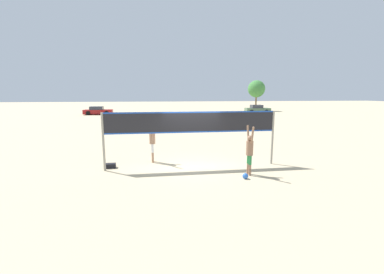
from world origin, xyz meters
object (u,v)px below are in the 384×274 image
object	(u,v)px
volleyball_net	(192,126)
parked_car_near	(257,109)
player_blocker	(152,138)
gear_bag	(111,166)
player_spiker	(250,150)
parked_car_mid	(98,111)
volleyball	(245,176)
tree_left_cluster	(256,89)

from	to	relation	value
volleyball_net	parked_car_near	xyz separation A→B (m)	(15.76, 30.48, -1.21)
player_blocker	gear_bag	size ratio (longest dim) A/B	5.06
volleyball_net	gear_bag	xyz separation A→B (m)	(-3.59, 0.39, -1.75)
player_spiker	parked_car_mid	distance (m)	35.08
volleyball	tree_left_cluster	distance (m)	42.05
player_blocker	volleyball	bearing A→B (deg)	49.41
player_blocker	parked_car_mid	world-z (taller)	player_blocker
player_blocker	parked_car_mid	bearing A→B (deg)	-164.09
volleyball_net	player_blocker	world-z (taller)	volleyball_net
player_blocker	parked_car_near	world-z (taller)	player_blocker
volleyball_net	parked_car_mid	distance (m)	33.04
player_spiker	player_blocker	bearing A→B (deg)	56.43
volleyball_net	player_spiker	size ratio (longest dim) A/B	3.82
player_spiker	gear_bag	world-z (taller)	player_spiker
gear_bag	player_spiker	bearing A→B (deg)	-17.64
volleyball	parked_car_mid	xyz separation A→B (m)	(-12.16, 33.26, 0.47)
player_blocker	volleyball	distance (m)	4.78
parked_car_near	parked_car_mid	size ratio (longest dim) A/B	0.96
volleyball_net	parked_car_mid	size ratio (longest dim) A/B	1.74
player_spiker	player_blocker	size ratio (longest dim) A/B	0.91
player_blocker	tree_left_cluster	distance (m)	40.78
volleyball_net	player_blocker	distance (m)	2.19
player_blocker	gear_bag	world-z (taller)	player_blocker
gear_bag	player_blocker	bearing A→B (deg)	21.95
tree_left_cluster	parked_car_mid	bearing A→B (deg)	-169.37
volleyball_net	player_spiker	distance (m)	2.68
tree_left_cluster	gear_bag	bearing A→B (deg)	-120.77
player_spiker	tree_left_cluster	size ratio (longest dim) A/B	0.34
player_spiker	parked_car_near	distance (m)	34.70
volleyball_net	tree_left_cluster	xyz separation A→B (m)	(18.02, 36.68, 2.33)
player_blocker	tree_left_cluster	xyz separation A→B (m)	(19.76, 35.55, 3.02)
player_blocker	gear_bag	bearing A→B (deg)	-68.05
volleyball	player_blocker	bearing A→B (deg)	139.41
player_blocker	gear_bag	distance (m)	2.26
player_blocker	parked_car_near	bearing A→B (deg)	149.19
parked_car_mid	tree_left_cluster	bearing A→B (deg)	8.83
parked_car_near	tree_left_cluster	world-z (taller)	tree_left_cluster
gear_bag	parked_car_near	bearing A→B (deg)	57.25
gear_bag	parked_car_mid	xyz separation A→B (m)	(-6.76, 30.97, 0.48)
tree_left_cluster	player_spiker	bearing A→B (deg)	-112.64
parked_car_near	tree_left_cluster	xyz separation A→B (m)	(2.26, 6.20, 3.54)
gear_bag	parked_car_near	xyz separation A→B (m)	(19.35, 30.09, 0.53)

